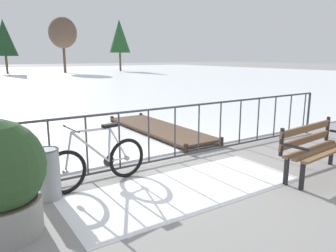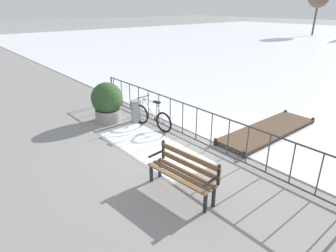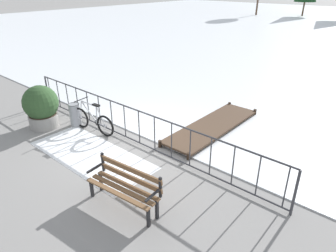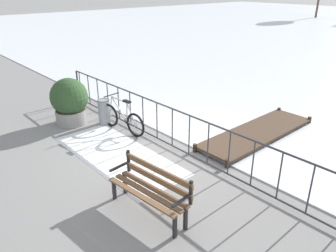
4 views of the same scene
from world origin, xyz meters
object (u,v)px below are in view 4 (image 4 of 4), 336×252
park_bench (151,186)px  planter_with_shrub (70,101)px  bicycle_near_railing (122,119)px  trash_bin (104,112)px

park_bench → planter_with_shrub: size_ratio=1.23×
park_bench → planter_with_shrub: 4.74m
bicycle_near_railing → planter_with_shrub: planter_with_shrub is taller
park_bench → planter_with_shrub: planter_with_shrub is taller
bicycle_near_railing → park_bench: bearing=-26.1°
bicycle_near_railing → trash_bin: bicycle_near_railing is taller
bicycle_near_railing → park_bench: 3.57m
park_bench → planter_with_shrub: bearing=170.4°
bicycle_near_railing → planter_with_shrub: bearing=-151.8°
park_bench → trash_bin: (-3.99, 1.48, -0.14)m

